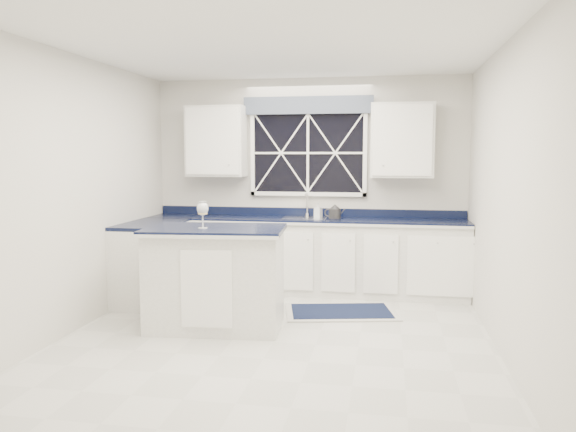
% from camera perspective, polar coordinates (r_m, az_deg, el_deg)
% --- Properties ---
extents(ground, '(4.50, 4.50, 0.00)m').
position_cam_1_polar(ground, '(5.33, -1.46, -12.68)').
color(ground, silver).
rests_on(ground, ground).
extents(back_wall, '(4.00, 0.10, 2.70)m').
position_cam_1_polar(back_wall, '(7.27, 2.08, 3.26)').
color(back_wall, silver).
rests_on(back_wall, ground).
extents(base_cabinets, '(3.99, 1.60, 0.90)m').
position_cam_1_polar(base_cabinets, '(6.97, -1.19, -4.32)').
color(base_cabinets, silver).
rests_on(base_cabinets, ground).
extents(countertop, '(3.98, 0.64, 0.04)m').
position_cam_1_polar(countertop, '(7.01, 1.72, -0.38)').
color(countertop, black).
rests_on(countertop, base_cabinets).
extents(dishwasher, '(0.60, 0.58, 0.82)m').
position_cam_1_polar(dishwasher, '(7.32, -6.86, -4.17)').
color(dishwasher, black).
rests_on(dishwasher, ground).
extents(window, '(1.65, 0.09, 1.26)m').
position_cam_1_polar(window, '(7.21, 2.04, 7.05)').
color(window, black).
rests_on(window, ground).
extents(upper_cabinets, '(3.10, 0.34, 0.90)m').
position_cam_1_polar(upper_cabinets, '(7.09, 1.90, 7.63)').
color(upper_cabinets, silver).
rests_on(upper_cabinets, ground).
extents(faucet, '(0.05, 0.20, 0.30)m').
position_cam_1_polar(faucet, '(7.18, 1.95, 1.21)').
color(faucet, silver).
rests_on(faucet, countertop).
extents(island, '(1.42, 0.93, 1.01)m').
position_cam_1_polar(island, '(5.68, -7.35, -6.20)').
color(island, silver).
rests_on(island, ground).
extents(rug, '(1.33, 0.97, 0.02)m').
position_cam_1_polar(rug, '(6.28, 5.40, -9.64)').
color(rug, '#B7B6B2').
rests_on(rug, ground).
extents(kettle, '(0.25, 0.16, 0.18)m').
position_cam_1_polar(kettle, '(6.97, 4.77, 0.41)').
color(kettle, '#2E2E31').
rests_on(kettle, countertop).
extents(wine_glass, '(0.11, 0.11, 0.27)m').
position_cam_1_polar(wine_glass, '(5.51, -8.67, 0.64)').
color(wine_glass, silver).
rests_on(wine_glass, island).
extents(soap_bottle, '(0.11, 0.11, 0.19)m').
position_cam_1_polar(soap_bottle, '(7.11, 3.08, 0.62)').
color(soap_bottle, silver).
rests_on(soap_bottle, countertop).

